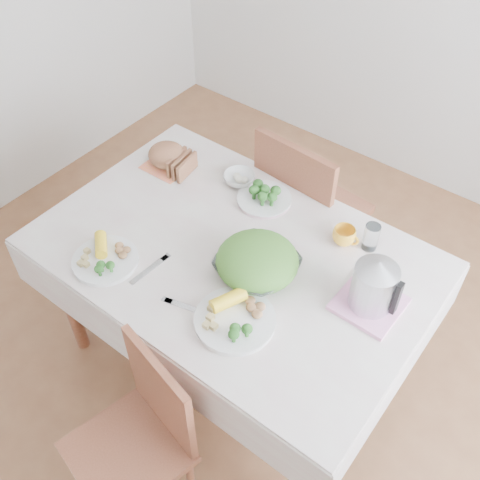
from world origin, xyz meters
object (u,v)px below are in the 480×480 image
Objects in this scene: chair_far at (313,211)px; yellow_mug at (344,236)px; dining_table at (234,311)px; electric_kettle at (374,283)px; dinner_plate_left at (105,260)px; salad_bowl at (257,266)px; dinner_plate_right at (235,320)px; chair_near at (125,444)px.

yellow_mug is at bearing 136.75° from chair_far.
electric_kettle is (0.54, 0.09, 0.51)m from dining_table.
electric_kettle is (0.89, 0.43, 0.11)m from dinner_plate_left.
dinner_plate_right is (0.07, -0.23, -0.02)m from salad_bowl.
dinner_plate_left is at bearing -135.40° from dining_table.
dining_table is 1.70× the size of chair_near.
yellow_mug reaches higher than dining_table.
electric_kettle is (0.40, 0.12, 0.09)m from salad_bowl.
dining_table is 4.87× the size of salad_bowl.
yellow_mug is (0.22, 1.03, 0.33)m from chair_near.
dinner_plate_left is at bearing 76.29° from chair_far.
salad_bowl is at bearing -117.80° from yellow_mug.
salad_bowl is 0.37m from yellow_mug.
chair_near reaches higher than yellow_mug.
yellow_mug is (0.17, 0.33, 0.00)m from salad_bowl.
electric_kettle is (0.23, -0.21, 0.08)m from yellow_mug.
dinner_plate_left reaches higher than dining_table.
chair_far is 1.00m from dinner_plate_right.
dining_table is 6.53× the size of electric_kettle.
dinner_plate_left is 0.56m from dinner_plate_right.
salad_bowl is at bearing -12.51° from dining_table.
salad_bowl is 0.43m from electric_kettle.
dinner_plate_left is at bearing 150.91° from chair_near.
electric_kettle is at bearing 138.48° from chair_far.
salad_bowl is 0.57m from dinner_plate_left.
chair_near reaches higher than dining_table.
dinner_plate_right is 0.57m from yellow_mug.
dinner_plate_right reaches higher than dinner_plate_left.
yellow_mug is (0.31, 0.30, 0.42)m from dining_table.
dining_table is 0.75m from electric_kettle.
dining_table is 4.93× the size of dinner_plate_right.
yellow_mug is at bearing 43.81° from dining_table.
electric_kettle reaches higher than dining_table.
chair_far is (-0.12, 1.40, 0.00)m from chair_near.
chair_near is 0.86× the size of chair_far.
salad_bowl is at bearing 108.19° from dinner_plate_right.
dining_table is 15.30× the size of yellow_mug.
dining_table is at bearing -136.19° from yellow_mug.
electric_kettle is (0.57, -0.58, 0.42)m from chair_far.
yellow_mug is (0.34, -0.36, 0.33)m from chair_far.
electric_kettle reaches higher than chair_far.
chair_near reaches higher than dinner_plate_left.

